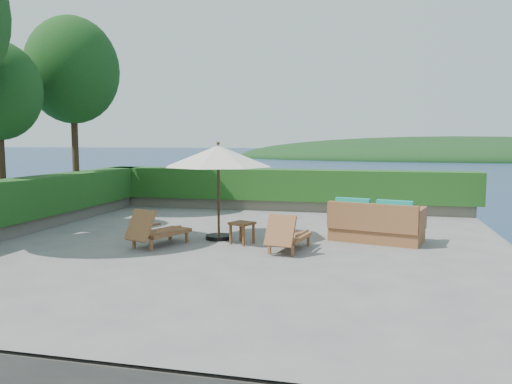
% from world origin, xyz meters
% --- Properties ---
extents(ground, '(12.00, 12.00, 0.00)m').
position_xyz_m(ground, '(0.00, 0.00, 0.00)').
color(ground, gray).
rests_on(ground, ground).
extents(foundation, '(12.00, 12.00, 3.00)m').
position_xyz_m(foundation, '(0.00, 0.00, -1.55)').
color(foundation, '#585246').
rests_on(foundation, ocean).
extents(ocean, '(600.00, 600.00, 0.00)m').
position_xyz_m(ocean, '(0.00, 0.00, -3.00)').
color(ocean, '#17304A').
rests_on(ocean, ground).
extents(offshore_island, '(126.00, 57.60, 12.60)m').
position_xyz_m(offshore_island, '(25.00, 140.00, -3.00)').
color(offshore_island, black).
rests_on(offshore_island, ocean).
extents(planter_wall_far, '(12.00, 0.60, 0.36)m').
position_xyz_m(planter_wall_far, '(0.00, 5.60, 0.18)').
color(planter_wall_far, '#6E6858').
rests_on(planter_wall_far, ground).
extents(planter_wall_left, '(0.60, 12.00, 0.36)m').
position_xyz_m(planter_wall_left, '(-5.60, 0.00, 0.18)').
color(planter_wall_left, '#6E6858').
rests_on(planter_wall_left, ground).
extents(hedge_far, '(12.40, 0.90, 1.00)m').
position_xyz_m(hedge_far, '(0.00, 5.60, 0.85)').
color(hedge_far, '#184413').
rests_on(hedge_far, planter_wall_far).
extents(hedge_left, '(0.90, 12.40, 1.00)m').
position_xyz_m(hedge_left, '(-5.60, 0.00, 0.85)').
color(hedge_left, '#184413').
rests_on(hedge_left, planter_wall_left).
extents(tree_far, '(2.80, 2.80, 6.03)m').
position_xyz_m(tree_far, '(-6.00, 3.20, 4.40)').
color(tree_far, '#3B2616').
rests_on(tree_far, ground).
extents(patio_umbrella, '(2.60, 2.60, 2.28)m').
position_xyz_m(patio_umbrella, '(-0.52, 0.49, 1.93)').
color(patio_umbrella, black).
rests_on(patio_umbrella, ground).
extents(lounge_left, '(1.09, 1.60, 0.86)m').
position_xyz_m(lounge_left, '(-1.60, -0.60, 0.36)').
color(lounge_left, brown).
rests_on(lounge_left, ground).
extents(lounge_right, '(0.81, 1.50, 0.82)m').
position_xyz_m(lounge_right, '(1.27, -0.41, 0.34)').
color(lounge_right, brown).
rests_on(lounge_right, ground).
extents(side_table, '(0.61, 0.61, 0.49)m').
position_xyz_m(side_table, '(0.15, 0.09, 0.41)').
color(side_table, brown).
rests_on(side_table, ground).
extents(wicker_loveseat, '(2.24, 1.51, 1.01)m').
position_xyz_m(wicker_loveseat, '(3.06, 1.06, 0.39)').
color(wicker_loveseat, brown).
rests_on(wicker_loveseat, ground).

